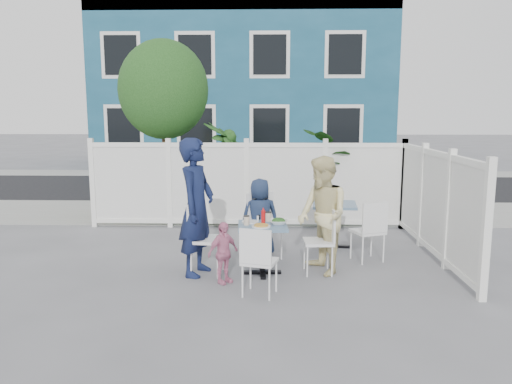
{
  "coord_description": "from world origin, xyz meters",
  "views": [
    {
      "loc": [
        0.54,
        -6.79,
        2.18
      ],
      "look_at": [
        0.34,
        0.11,
        1.06
      ],
      "focal_mm": 35.0,
      "sensor_mm": 36.0,
      "label": 1
    }
  ],
  "objects_px": {
    "chair_near": "(258,257)",
    "boy": "(260,217)",
    "main_table": "(263,236)",
    "spare_table": "(334,214)",
    "chair_back": "(263,220)",
    "toddler": "(223,253)",
    "chair_right": "(324,236)",
    "chair_left": "(201,232)",
    "man": "(197,207)",
    "utility_cabinet": "(137,182)",
    "woman": "(322,215)"
  },
  "relations": [
    {
      "from": "utility_cabinet",
      "to": "woman",
      "type": "relative_size",
      "value": 0.79
    },
    {
      "from": "spare_table",
      "to": "chair_back",
      "type": "xyz_separation_m",
      "value": [
        -1.13,
        -0.52,
        0.0
      ]
    },
    {
      "from": "utility_cabinet",
      "to": "boy",
      "type": "relative_size",
      "value": 1.06
    },
    {
      "from": "man",
      "to": "toddler",
      "type": "relative_size",
      "value": 2.3
    },
    {
      "from": "utility_cabinet",
      "to": "woman",
      "type": "distance_m",
      "value": 5.58
    },
    {
      "from": "spare_table",
      "to": "woman",
      "type": "height_order",
      "value": "woman"
    },
    {
      "from": "main_table",
      "to": "spare_table",
      "type": "bearing_deg",
      "value": 50.18
    },
    {
      "from": "chair_left",
      "to": "toddler",
      "type": "relative_size",
      "value": 1.22
    },
    {
      "from": "woman",
      "to": "man",
      "type": "bearing_deg",
      "value": -108.66
    },
    {
      "from": "chair_right",
      "to": "boy",
      "type": "height_order",
      "value": "boy"
    },
    {
      "from": "main_table",
      "to": "man",
      "type": "height_order",
      "value": "man"
    },
    {
      "from": "spare_table",
      "to": "chair_left",
      "type": "relative_size",
      "value": 0.76
    },
    {
      "from": "woman",
      "to": "chair_near",
      "type": "bearing_deg",
      "value": -64.13
    },
    {
      "from": "utility_cabinet",
      "to": "chair_right",
      "type": "relative_size",
      "value": 1.41
    },
    {
      "from": "chair_near",
      "to": "boy",
      "type": "distance_m",
      "value": 1.73
    },
    {
      "from": "chair_near",
      "to": "man",
      "type": "xyz_separation_m",
      "value": [
        -0.84,
        0.83,
        0.43
      ]
    },
    {
      "from": "main_table",
      "to": "woman",
      "type": "height_order",
      "value": "woman"
    },
    {
      "from": "chair_left",
      "to": "woman",
      "type": "height_order",
      "value": "woman"
    },
    {
      "from": "utility_cabinet",
      "to": "chair_near",
      "type": "bearing_deg",
      "value": -64.38
    },
    {
      "from": "chair_right",
      "to": "toddler",
      "type": "xyz_separation_m",
      "value": [
        -1.33,
        -0.44,
        -0.12
      ]
    },
    {
      "from": "chair_back",
      "to": "spare_table",
      "type": "bearing_deg",
      "value": -178.89
    },
    {
      "from": "spare_table",
      "to": "woman",
      "type": "distance_m",
      "value": 1.35
    },
    {
      "from": "chair_right",
      "to": "chair_back",
      "type": "bearing_deg",
      "value": 44.97
    },
    {
      "from": "chair_left",
      "to": "boy",
      "type": "height_order",
      "value": "boy"
    },
    {
      "from": "main_table",
      "to": "chair_near",
      "type": "height_order",
      "value": "chair_near"
    },
    {
      "from": "main_table",
      "to": "chair_left",
      "type": "xyz_separation_m",
      "value": [
        -0.83,
        -0.0,
        0.04
      ]
    },
    {
      "from": "utility_cabinet",
      "to": "boy",
      "type": "xyz_separation_m",
      "value": [
        2.79,
        -3.41,
        -0.04
      ]
    },
    {
      "from": "toddler",
      "to": "woman",
      "type": "bearing_deg",
      "value": -25.58
    },
    {
      "from": "chair_left",
      "to": "chair_right",
      "type": "relative_size",
      "value": 1.1
    },
    {
      "from": "chair_left",
      "to": "man",
      "type": "xyz_separation_m",
      "value": [
        -0.05,
        -0.02,
        0.35
      ]
    },
    {
      "from": "utility_cabinet",
      "to": "chair_left",
      "type": "relative_size",
      "value": 1.29
    },
    {
      "from": "chair_right",
      "to": "toddler",
      "type": "height_order",
      "value": "chair_right"
    },
    {
      "from": "chair_left",
      "to": "toddler",
      "type": "distance_m",
      "value": 0.53
    },
    {
      "from": "chair_right",
      "to": "woman",
      "type": "relative_size",
      "value": 0.56
    },
    {
      "from": "chair_back",
      "to": "toddler",
      "type": "relative_size",
      "value": 1.2
    },
    {
      "from": "man",
      "to": "utility_cabinet",
      "type": "bearing_deg",
      "value": 39.25
    },
    {
      "from": "chair_back",
      "to": "chair_near",
      "type": "relative_size",
      "value": 1.14
    },
    {
      "from": "utility_cabinet",
      "to": "chair_back",
      "type": "bearing_deg",
      "value": -53.66
    },
    {
      "from": "main_table",
      "to": "toddler",
      "type": "distance_m",
      "value": 0.64
    },
    {
      "from": "chair_right",
      "to": "chair_back",
      "type": "height_order",
      "value": "chair_back"
    },
    {
      "from": "chair_left",
      "to": "toddler",
      "type": "bearing_deg",
      "value": 47.31
    },
    {
      "from": "spare_table",
      "to": "toddler",
      "type": "distance_m",
      "value": 2.38
    },
    {
      "from": "man",
      "to": "woman",
      "type": "bearing_deg",
      "value": -72.28
    },
    {
      "from": "main_table",
      "to": "toddler",
      "type": "xyz_separation_m",
      "value": [
        -0.5,
        -0.38,
        -0.13
      ]
    },
    {
      "from": "boy",
      "to": "utility_cabinet",
      "type": "bearing_deg",
      "value": -62.7
    },
    {
      "from": "chair_right",
      "to": "woman",
      "type": "bearing_deg",
      "value": 79.29
    },
    {
      "from": "main_table",
      "to": "chair_back",
      "type": "distance_m",
      "value": 0.83
    },
    {
      "from": "chair_right",
      "to": "boy",
      "type": "bearing_deg",
      "value": 44.72
    },
    {
      "from": "chair_left",
      "to": "man",
      "type": "height_order",
      "value": "man"
    },
    {
      "from": "spare_table",
      "to": "chair_back",
      "type": "height_order",
      "value": "chair_back"
    }
  ]
}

